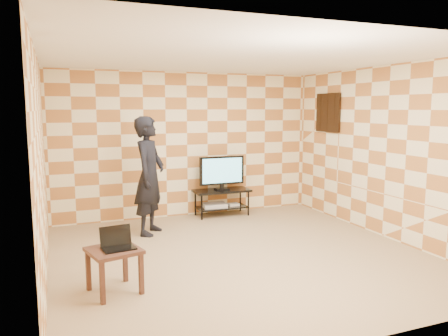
{
  "coord_description": "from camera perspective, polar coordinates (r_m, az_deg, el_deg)",
  "views": [
    {
      "loc": [
        -2.36,
        -5.4,
        2.04
      ],
      "look_at": [
        0.0,
        0.6,
        1.15
      ],
      "focal_mm": 35.0,
      "sensor_mm": 36.0,
      "label": 1
    }
  ],
  "objects": [
    {
      "name": "wall_back",
      "position": [
        8.27,
        -4.83,
        3.04
      ],
      "size": [
        5.0,
        0.02,
        2.7
      ],
      "primitive_type": "cube",
      "color": "beige",
      "rests_on": "ground"
    },
    {
      "name": "tv",
      "position": [
        8.23,
        -0.28,
        -0.42
      ],
      "size": [
        0.88,
        0.17,
        0.64
      ],
      "color": "black",
      "rests_on": "tv_stand"
    },
    {
      "name": "tv_stand",
      "position": [
        8.32,
        -0.29,
        -3.75
      ],
      "size": [
        1.06,
        0.48,
        0.5
      ],
      "color": "black",
      "rests_on": "floor"
    },
    {
      "name": "game_console",
      "position": [
        8.43,
        1.2,
        -4.78
      ],
      "size": [
        0.22,
        0.17,
        0.05
      ],
      "primitive_type": "cube",
      "rotation": [
        0.0,
        0.0,
        0.08
      ],
      "color": "silver",
      "rests_on": "tv_stand"
    },
    {
      "name": "wall_right",
      "position": [
        7.29,
        20.44,
        1.94
      ],
      "size": [
        0.02,
        5.0,
        2.7
      ],
      "primitive_type": "cube",
      "color": "beige",
      "rests_on": "ground"
    },
    {
      "name": "floor",
      "position": [
        6.23,
        2.06,
        -11.25
      ],
      "size": [
        5.0,
        5.0,
        0.0
      ],
      "primitive_type": "plane",
      "color": "tan",
      "rests_on": "ground"
    },
    {
      "name": "wall_art",
      "position": [
        8.46,
        13.43,
        7.03
      ],
      "size": [
        0.04,
        0.72,
        0.72
      ],
      "color": "black",
      "rests_on": "wall_right"
    },
    {
      "name": "ceiling",
      "position": [
        5.93,
        2.19,
        14.25
      ],
      "size": [
        5.0,
        5.0,
        0.02
      ],
      "primitive_type": "cube",
      "color": "white",
      "rests_on": "wall_back"
    },
    {
      "name": "side_table",
      "position": [
        5.06,
        -14.18,
        -11.15
      ],
      "size": [
        0.64,
        0.64,
        0.5
      ],
      "color": "#392117",
      "rests_on": "floor"
    },
    {
      "name": "wall_left",
      "position": [
        5.44,
        -22.78,
        -0.03
      ],
      "size": [
        0.02,
        5.0,
        2.7
      ],
      "primitive_type": "cube",
      "color": "beige",
      "rests_on": "ground"
    },
    {
      "name": "laptop",
      "position": [
        5.04,
        -13.74,
        -9.54
      ],
      "size": [
        0.38,
        0.32,
        0.23
      ],
      "color": "black",
      "rests_on": "side_table"
    },
    {
      "name": "person",
      "position": [
        7.13,
        -9.71,
        -1.0
      ],
      "size": [
        0.76,
        0.83,
        1.91
      ],
      "primitive_type": "imported",
      "rotation": [
        0.0,
        0.0,
        1.0
      ],
      "color": "black",
      "rests_on": "floor"
    },
    {
      "name": "wall_front",
      "position": [
        3.8,
        17.4,
        -2.94
      ],
      "size": [
        5.0,
        0.02,
        2.7
      ],
      "primitive_type": "cube",
      "color": "beige",
      "rests_on": "ground"
    },
    {
      "name": "dvd_player",
      "position": [
        8.3,
        -1.25,
        -4.89
      ],
      "size": [
        0.47,
        0.36,
        0.07
      ],
      "primitive_type": "cube",
      "rotation": [
        0.0,
        0.0,
        -0.11
      ],
      "color": "#B6B6B9",
      "rests_on": "tv_stand"
    }
  ]
}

